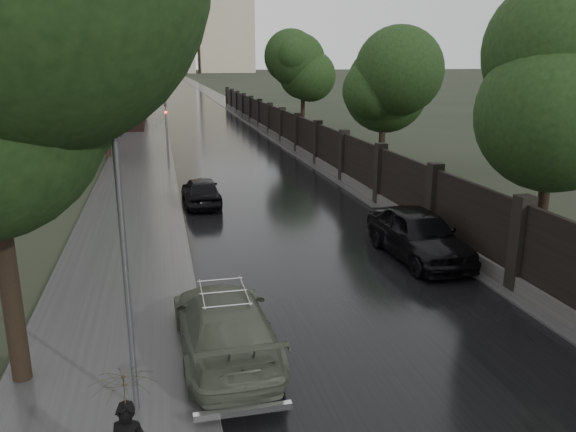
# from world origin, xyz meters

# --- Properties ---
(ground) EXTENTS (800.00, 800.00, 0.00)m
(ground) POSITION_xyz_m (0.00, 0.00, 0.00)
(ground) COLOR black
(ground) RESTS_ON ground
(road) EXTENTS (8.00, 420.00, 0.02)m
(road) POSITION_xyz_m (0.00, 190.00, 0.01)
(road) COLOR black
(road) RESTS_ON ground
(sidewalk_left) EXTENTS (4.00, 420.00, 0.16)m
(sidewalk_left) POSITION_xyz_m (-6.00, 190.00, 0.08)
(sidewalk_left) COLOR #2D2D2D
(sidewalk_left) RESTS_ON ground
(verge_right) EXTENTS (3.00, 420.00, 0.08)m
(verge_right) POSITION_xyz_m (5.50, 190.00, 0.04)
(verge_right) COLOR #2D2D2D
(verge_right) RESTS_ON ground
(fence_right) EXTENTS (0.45, 75.72, 2.70)m
(fence_right) POSITION_xyz_m (4.60, 32.01, 1.01)
(fence_right) COLOR #383533
(fence_right) RESTS_ON ground
(tree_left_far) EXTENTS (4.25, 4.25, 7.39)m
(tree_left_far) POSITION_xyz_m (-8.00, 30.00, 5.24)
(tree_left_far) COLOR black
(tree_left_far) RESTS_ON ground
(tree_right_a) EXTENTS (4.08, 4.08, 7.01)m
(tree_right_a) POSITION_xyz_m (7.50, 8.00, 4.95)
(tree_right_a) COLOR black
(tree_right_a) RESTS_ON ground
(tree_right_b) EXTENTS (4.08, 4.08, 7.01)m
(tree_right_b) POSITION_xyz_m (7.50, 22.00, 4.95)
(tree_right_b) COLOR black
(tree_right_b) RESTS_ON ground
(tree_right_c) EXTENTS (4.08, 4.08, 7.01)m
(tree_right_c) POSITION_xyz_m (7.50, 40.00, 4.95)
(tree_right_c) COLOR black
(tree_right_c) RESTS_ON ground
(lamp_post) EXTENTS (0.25, 0.12, 5.11)m
(lamp_post) POSITION_xyz_m (-5.40, 1.50, 2.67)
(lamp_post) COLOR #59595E
(lamp_post) RESTS_ON ground
(traffic_light) EXTENTS (0.16, 0.32, 4.00)m
(traffic_light) POSITION_xyz_m (-4.30, 24.99, 2.40)
(traffic_light) COLOR #59595E
(traffic_light) RESTS_ON ground
(brick_building) EXTENTS (24.00, 18.00, 20.00)m
(brick_building) POSITION_xyz_m (-18.00, 52.00, 10.00)
(brick_building) COLOR black
(brick_building) RESTS_ON ground
(volga_sedan) EXTENTS (2.09, 4.87, 1.40)m
(volga_sedan) POSITION_xyz_m (-3.60, 3.32, 0.70)
(volga_sedan) COLOR #505745
(volga_sedan) RESTS_ON ground
(hatchback_left) EXTENTS (1.65, 3.85, 1.30)m
(hatchback_left) POSITION_xyz_m (-3.09, 16.45, 0.65)
(hatchback_left) COLOR black
(hatchback_left) RESTS_ON ground
(car_right_near) EXTENTS (2.13, 4.85, 1.62)m
(car_right_near) POSITION_xyz_m (3.13, 8.05, 0.81)
(car_right_near) COLOR black
(car_right_near) RESTS_ON ground
(pedestrian_umbrella) EXTENTS (1.12, 1.14, 2.41)m
(pedestrian_umbrella) POSITION_xyz_m (-5.38, -0.74, 1.76)
(pedestrian_umbrella) COLOR black
(pedestrian_umbrella) RESTS_ON sidewalk_left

